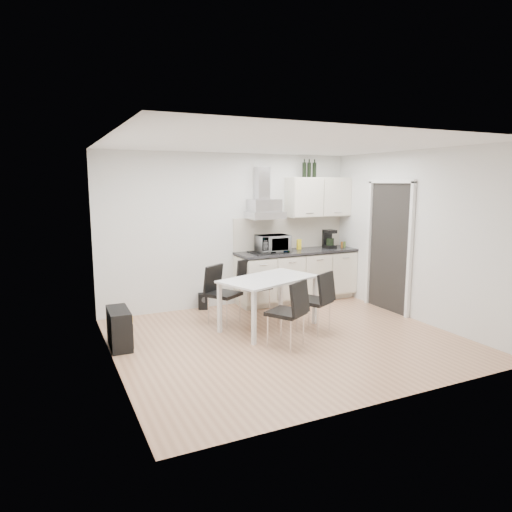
{
  "coord_description": "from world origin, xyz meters",
  "views": [
    {
      "loc": [
        -2.92,
        -5.22,
        2.12
      ],
      "look_at": [
        -0.24,
        0.45,
        1.1
      ],
      "focal_mm": 32.0,
      "sensor_mm": 36.0,
      "label": 1
    }
  ],
  "objects_px": {
    "chair_near_right": "(314,302)",
    "floor_speaker": "(203,301)",
    "chair_near_left": "(286,313)",
    "kitchenette": "(298,255)",
    "guitar_amp": "(119,328)",
    "chair_far_left": "(224,295)",
    "chair_far_right": "(255,288)",
    "dining_table": "(269,283)"
  },
  "relations": [
    {
      "from": "chair_far_right",
      "to": "dining_table",
      "type": "bearing_deg",
      "value": 69.14
    },
    {
      "from": "chair_far_right",
      "to": "chair_near_left",
      "type": "relative_size",
      "value": 1.0
    },
    {
      "from": "chair_far_right",
      "to": "chair_far_left",
      "type": "bearing_deg",
      "value": 8.77
    },
    {
      "from": "chair_far_left",
      "to": "guitar_amp",
      "type": "bearing_deg",
      "value": -19.91
    },
    {
      "from": "guitar_amp",
      "to": "floor_speaker",
      "type": "relative_size",
      "value": 2.27
    },
    {
      "from": "dining_table",
      "to": "guitar_amp",
      "type": "relative_size",
      "value": 2.58
    },
    {
      "from": "chair_far_left",
      "to": "guitar_amp",
      "type": "height_order",
      "value": "chair_far_left"
    },
    {
      "from": "dining_table",
      "to": "floor_speaker",
      "type": "bearing_deg",
      "value": 92.19
    },
    {
      "from": "kitchenette",
      "to": "chair_near_left",
      "type": "xyz_separation_m",
      "value": [
        -1.33,
        -1.97,
        -0.39
      ]
    },
    {
      "from": "chair_near_right",
      "to": "chair_far_right",
      "type": "bearing_deg",
      "value": 80.89
    },
    {
      "from": "chair_far_right",
      "to": "floor_speaker",
      "type": "relative_size",
      "value": 3.27
    },
    {
      "from": "chair_near_left",
      "to": "chair_near_right",
      "type": "height_order",
      "value": "same"
    },
    {
      "from": "chair_far_right",
      "to": "floor_speaker",
      "type": "distance_m",
      "value": 0.97
    },
    {
      "from": "chair_near_left",
      "to": "floor_speaker",
      "type": "bearing_deg",
      "value": 69.77
    },
    {
      "from": "chair_near_left",
      "to": "guitar_amp",
      "type": "bearing_deg",
      "value": 124.68
    },
    {
      "from": "chair_near_right",
      "to": "floor_speaker",
      "type": "height_order",
      "value": "chair_near_right"
    },
    {
      "from": "chair_far_left",
      "to": "chair_near_left",
      "type": "distance_m",
      "value": 1.31
    },
    {
      "from": "chair_near_right",
      "to": "kitchenette",
      "type": "bearing_deg",
      "value": 39.06
    },
    {
      "from": "chair_far_left",
      "to": "chair_near_left",
      "type": "relative_size",
      "value": 1.0
    },
    {
      "from": "dining_table",
      "to": "chair_far_left",
      "type": "height_order",
      "value": "chair_far_left"
    },
    {
      "from": "chair_far_left",
      "to": "floor_speaker",
      "type": "distance_m",
      "value": 0.94
    },
    {
      "from": "dining_table",
      "to": "chair_near_right",
      "type": "relative_size",
      "value": 1.79
    },
    {
      "from": "dining_table",
      "to": "guitar_amp",
      "type": "height_order",
      "value": "dining_table"
    },
    {
      "from": "chair_near_right",
      "to": "guitar_amp",
      "type": "relative_size",
      "value": 1.44
    },
    {
      "from": "chair_far_left",
      "to": "chair_near_right",
      "type": "distance_m",
      "value": 1.36
    },
    {
      "from": "chair_far_right",
      "to": "chair_near_left",
      "type": "xyz_separation_m",
      "value": [
        -0.25,
        -1.49,
        0.0
      ]
    },
    {
      "from": "chair_near_left",
      "to": "chair_far_left",
      "type": "bearing_deg",
      "value": 75.38
    },
    {
      "from": "chair_far_left",
      "to": "kitchenette",
      "type": "bearing_deg",
      "value": 170.18
    },
    {
      "from": "dining_table",
      "to": "chair_near_right",
      "type": "xyz_separation_m",
      "value": [
        0.5,
        -0.42,
        -0.23
      ]
    },
    {
      "from": "kitchenette",
      "to": "guitar_amp",
      "type": "bearing_deg",
      "value": -161.78
    },
    {
      "from": "chair_far_left",
      "to": "chair_near_left",
      "type": "bearing_deg",
      "value": 73.57
    },
    {
      "from": "chair_far_right",
      "to": "floor_speaker",
      "type": "xyz_separation_m",
      "value": [
        -0.66,
        0.65,
        -0.31
      ]
    },
    {
      "from": "chair_far_left",
      "to": "chair_near_right",
      "type": "bearing_deg",
      "value": 105.38
    },
    {
      "from": "chair_far_left",
      "to": "guitar_amp",
      "type": "relative_size",
      "value": 1.44
    },
    {
      "from": "guitar_amp",
      "to": "chair_near_left",
      "type": "bearing_deg",
      "value": -23.21
    },
    {
      "from": "chair_near_right",
      "to": "chair_far_left",
      "type": "bearing_deg",
      "value": 110.11
    },
    {
      "from": "guitar_amp",
      "to": "floor_speaker",
      "type": "distance_m",
      "value": 2.0
    },
    {
      "from": "chair_near_right",
      "to": "floor_speaker",
      "type": "distance_m",
      "value": 2.1
    },
    {
      "from": "guitar_amp",
      "to": "chair_near_right",
      "type": "bearing_deg",
      "value": -10.58
    },
    {
      "from": "chair_far_right",
      "to": "chair_near_right",
      "type": "height_order",
      "value": "same"
    },
    {
      "from": "chair_near_left",
      "to": "floor_speaker",
      "type": "distance_m",
      "value": 2.2
    },
    {
      "from": "kitchenette",
      "to": "chair_near_left",
      "type": "height_order",
      "value": "kitchenette"
    }
  ]
}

